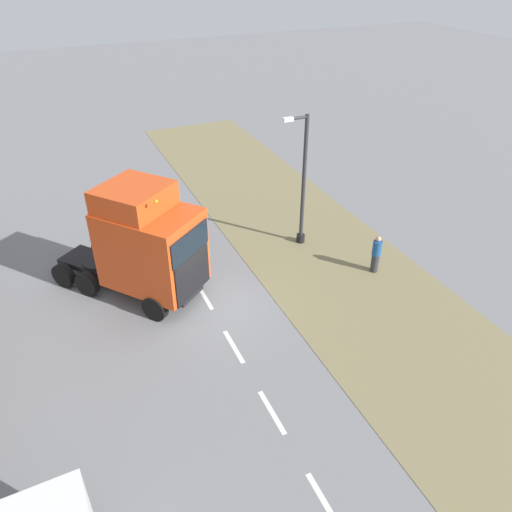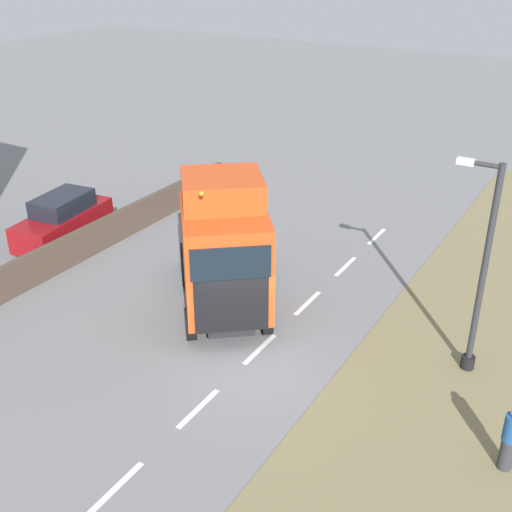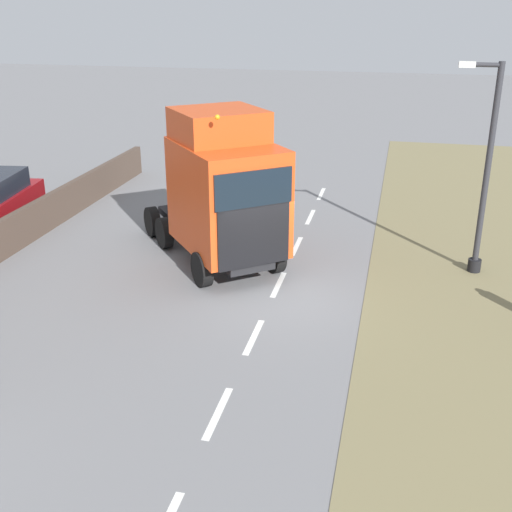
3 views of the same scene
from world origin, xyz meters
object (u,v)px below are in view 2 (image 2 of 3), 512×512
(lorry_cab, at_px, (224,252))
(pedestrian, at_px, (510,439))
(parked_car, at_px, (63,220))
(lamp_post, at_px, (479,284))

(lorry_cab, distance_m, pedestrian, 9.69)
(parked_car, height_order, lamp_post, lamp_post)
(lorry_cab, relative_size, parked_car, 1.40)
(lamp_post, distance_m, pedestrian, 4.39)
(lorry_cab, xyz_separation_m, pedestrian, (-9.30, 2.24, -1.54))
(parked_car, distance_m, lamp_post, 16.39)
(lorry_cab, height_order, pedestrian, lorry_cab)
(parked_car, xyz_separation_m, pedestrian, (-18.12, 3.73, -0.12))
(parked_car, distance_m, pedestrian, 18.50)
(lamp_post, bearing_deg, pedestrian, 117.58)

